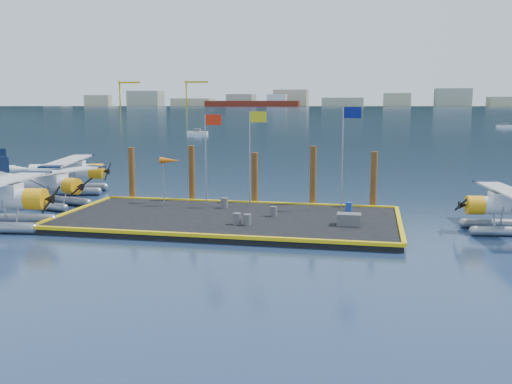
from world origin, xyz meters
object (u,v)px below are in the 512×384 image
(windsock, at_px, (170,162))
(drum_1, at_px, (247,220))
(flagpole_yellow, at_px, (253,144))
(piling_3, at_px, (313,178))
(seaplane_c, at_px, (65,174))
(seaplane_b, at_px, (49,186))
(flagpole_blue, at_px, (346,142))
(drum_4, at_px, (349,207))
(piling_2, at_px, (255,180))
(drum_5, at_px, (224,203))
(crate, at_px, (349,219))
(piling_4, at_px, (374,182))
(drum_3, at_px, (237,219))
(flagpole_red, at_px, (209,145))
(drum_2, at_px, (274,211))
(piling_1, at_px, (192,176))
(piling_0, at_px, (132,175))

(windsock, bearing_deg, drum_1, -41.52)
(flagpole_yellow, bearing_deg, piling_3, 22.85)
(seaplane_c, distance_m, windsock, 11.69)
(windsock, bearing_deg, seaplane_b, -174.73)
(flagpole_blue, bearing_deg, flagpole_yellow, 180.00)
(flagpole_blue, relative_size, windsock, 2.08)
(drum_4, height_order, piling_2, piling_2)
(drum_5, xyz_separation_m, flagpole_blue, (7.65, 1.10, 3.95))
(drum_1, height_order, piling_3, piling_3)
(flagpole_yellow, height_order, piling_2, flagpole_yellow)
(crate, bearing_deg, flagpole_yellow, 143.63)
(flagpole_yellow, bearing_deg, piling_2, 97.21)
(flagpole_blue, bearing_deg, piling_4, 41.58)
(drum_1, bearing_deg, drum_5, 118.35)
(drum_3, bearing_deg, flagpole_red, 119.56)
(seaplane_b, relative_size, drum_2, 15.14)
(drum_1, distance_m, flagpole_yellow, 7.07)
(drum_3, relative_size, flagpole_red, 0.11)
(drum_2, relative_size, flagpole_red, 0.10)
(seaplane_c, relative_size, drum_5, 15.20)
(flagpole_blue, distance_m, piling_1, 11.12)
(piling_0, xyz_separation_m, piling_4, (17.00, 0.00, 0.00))
(flagpole_blue, bearing_deg, drum_4, -67.14)
(drum_4, distance_m, flagpole_yellow, 7.41)
(drum_2, xyz_separation_m, piling_4, (5.86, 4.73, 1.30))
(drum_1, bearing_deg, drum_4, 43.63)
(drum_5, relative_size, piling_0, 0.17)
(seaplane_b, distance_m, drum_3, 15.53)
(drum_2, bearing_deg, seaplane_c, 156.74)
(drum_3, bearing_deg, seaplane_b, 161.10)
(crate, bearing_deg, piling_4, 78.35)
(drum_5, relative_size, piling_3, 0.15)
(seaplane_c, distance_m, flagpole_red, 14.40)
(seaplane_b, xyz_separation_m, drum_4, (20.68, 0.05, -0.72))
(drum_1, relative_size, piling_2, 0.16)
(flagpole_yellow, xyz_separation_m, piling_3, (3.80, 1.60, -2.36))
(drum_1, relative_size, piling_3, 0.14)
(drum_1, relative_size, piling_0, 0.15)
(drum_1, bearing_deg, windsock, 138.48)
(drum_2, bearing_deg, piling_0, 156.97)
(drum_2, relative_size, piling_3, 0.14)
(drum_2, xyz_separation_m, piling_2, (-2.14, 4.73, 1.20))
(piling_3, bearing_deg, piling_4, 0.00)
(drum_1, height_order, piling_2, piling_2)
(drum_1, xyz_separation_m, piling_1, (-5.62, 7.49, 1.39))
(drum_1, distance_m, piling_2, 7.66)
(flagpole_red, bearing_deg, drum_1, -56.36)
(flagpole_yellow, bearing_deg, crate, -36.37)
(drum_4, xyz_separation_m, piling_2, (-6.51, 2.35, 1.20))
(seaplane_b, distance_m, drum_4, 20.69)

